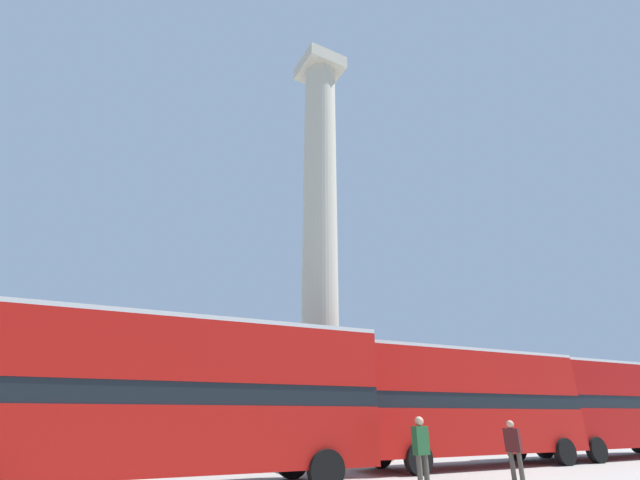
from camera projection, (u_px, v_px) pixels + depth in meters
The scene contains 9 objects.
ground_plane at pixel (320, 459), 19.29m from camera, with size 200.00×200.00×0.00m, color #9E9B93.
monument_column at pixel (320, 259), 22.96m from camera, with size 4.71×4.71×24.34m.
bus_a at pixel (609, 404), 21.09m from camera, with size 10.32×3.35×4.29m.
bus_b at pixel (468, 401), 17.35m from camera, with size 10.33×3.22×4.33m.
bus_c at pixel (174, 393), 11.61m from camera, with size 11.49×3.48×4.34m.
equestrian_statue at pixel (109, 420), 19.26m from camera, with size 3.48×2.62×5.75m.
street_lamp at pixel (268, 383), 16.87m from camera, with size 0.44×0.44×5.20m.
pedestrian_near_lamp at pixel (514, 447), 12.76m from camera, with size 0.29×0.48×1.70m.
pedestrian_by_plinth at pixel (421, 448), 11.19m from camera, with size 0.50×0.26×1.81m.
Camera 1 is at (-10.34, -18.99, 1.82)m, focal length 24.00 mm.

